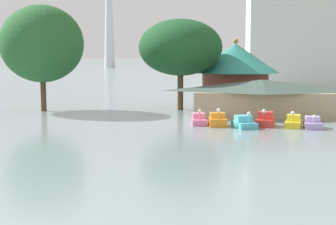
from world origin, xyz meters
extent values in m
cube|color=pink|center=(5.71, 32.65, 0.29)|extent=(1.68, 3.05, 0.58)
cube|color=pink|center=(5.67, 33.02, 0.84)|extent=(1.31, 1.43, 0.53)
cylinder|color=pink|center=(5.83, 31.49, 0.96)|extent=(0.14, 0.14, 0.75)
sphere|color=white|center=(5.83, 31.49, 1.49)|extent=(0.32, 0.32, 0.32)
cube|color=orange|center=(7.56, 31.63, 0.39)|extent=(1.88, 2.38, 0.78)
cube|color=gold|center=(7.53, 31.90, 1.04)|extent=(1.51, 1.14, 0.52)
cylinder|color=orange|center=(7.65, 30.74, 1.12)|extent=(0.14, 0.14, 0.68)
sphere|color=white|center=(7.65, 30.74, 1.66)|extent=(0.40, 0.40, 0.40)
cube|color=#4CB7CC|center=(10.09, 30.73, 0.28)|extent=(2.48, 3.10, 0.56)
cube|color=#5DCDE2|center=(9.98, 31.05, 0.86)|extent=(1.76, 1.62, 0.59)
cylinder|color=#4CB7CC|center=(10.44, 29.71, 0.94)|extent=(0.14, 0.14, 0.75)
sphere|color=white|center=(10.44, 29.71, 1.49)|extent=(0.35, 0.35, 0.35)
cube|color=red|center=(12.14, 31.98, 0.36)|extent=(2.15, 2.78, 0.71)
cube|color=#E8423C|center=(12.20, 32.28, 1.06)|extent=(1.61, 1.39, 0.69)
cylinder|color=red|center=(11.93, 31.01, 1.05)|extent=(0.14, 0.14, 0.68)
sphere|color=white|center=(11.93, 31.01, 1.58)|extent=(0.38, 0.38, 0.38)
cube|color=yellow|center=(14.78, 31.76, 0.29)|extent=(1.99, 2.98, 0.58)
cube|color=yellow|center=(14.85, 32.10, 0.87)|extent=(1.47, 1.46, 0.58)
cylinder|color=yellow|center=(14.56, 30.69, 0.92)|extent=(0.14, 0.14, 0.68)
sphere|color=white|center=(14.56, 30.69, 1.46)|extent=(0.40, 0.40, 0.40)
cube|color=#B299D8|center=(16.49, 31.12, 0.29)|extent=(1.67, 2.56, 0.58)
cube|color=#C8ADF0|center=(16.51, 31.43, 0.84)|extent=(1.36, 1.19, 0.53)
cylinder|color=#B299D8|center=(16.43, 30.13, 0.82)|extent=(0.14, 0.14, 0.48)
sphere|color=white|center=(16.43, 30.13, 1.23)|extent=(0.35, 0.35, 0.35)
cube|color=tan|center=(12.42, 39.62, 1.41)|extent=(14.91, 5.74, 2.83)
pyramid|color=#42564C|center=(12.42, 39.62, 3.49)|extent=(16.10, 6.60, 1.32)
cylinder|color=brown|center=(9.74, 49.85, 2.27)|extent=(8.68, 8.68, 4.55)
cone|color=teal|center=(9.74, 49.85, 6.44)|extent=(11.36, 11.36, 3.78)
sphere|color=#B7993D|center=(9.74, 49.85, 8.68)|extent=(0.70, 0.70, 0.70)
cylinder|color=brown|center=(-13.80, 42.53, 1.77)|extent=(0.68, 0.68, 3.53)
ellipsoid|color=#28602D|center=(-13.80, 42.53, 8.22)|extent=(10.07, 10.07, 9.37)
cylinder|color=brown|center=(2.81, 45.69, 2.14)|extent=(0.74, 0.74, 4.29)
ellipsoid|color=#1E5128|center=(2.81, 45.69, 7.81)|extent=(10.40, 10.40, 7.04)
cube|color=silver|center=(27.95, 87.07, 13.92)|extent=(29.36, 18.08, 27.84)
camera|label=1|loc=(7.72, -16.64, 6.92)|focal=53.43mm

